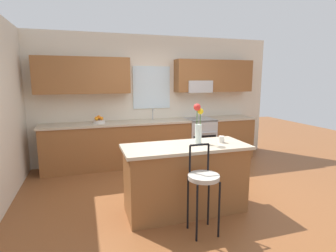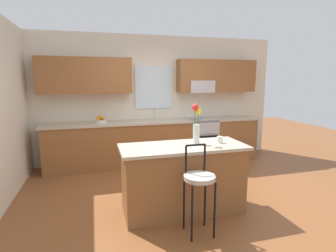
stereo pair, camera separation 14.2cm
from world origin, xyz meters
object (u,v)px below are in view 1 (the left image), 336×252
fruit_bowl_oranges (99,120)px  oven_range (199,139)px  kitchen_island (185,178)px  bar_stool_near (203,181)px  flower_vase (198,124)px  mug_ceramic (221,139)px

fruit_bowl_oranges → oven_range: bearing=-0.8°
kitchen_island → bar_stool_near: 0.58m
kitchen_island → bar_stool_near: bar_stool_near is taller
kitchen_island → fruit_bowl_oranges: size_ratio=6.94×
bar_stool_near → flower_vase: 0.85m
kitchen_island → mug_ceramic: size_ratio=18.50×
kitchen_island → flower_vase: (0.20, 0.05, 0.72)m
oven_range → kitchen_island: (-1.16, -2.16, 0.00)m
oven_range → kitchen_island: bearing=-118.3°
bar_stool_near → mug_ceramic: (0.52, 0.56, 0.33)m
bar_stool_near → flower_vase: bearing=72.2°
bar_stool_near → mug_ceramic: bar_stool_near is taller
mug_ceramic → fruit_bowl_oranges: size_ratio=0.38×
mug_ceramic → flower_vase: bearing=171.0°
oven_range → bar_stool_near: (-1.16, -2.72, 0.18)m
oven_range → mug_ceramic: size_ratio=10.22×
flower_vase → mug_ceramic: bearing=-9.0°
oven_range → kitchen_island: 2.46m
oven_range → mug_ceramic: (-0.64, -2.16, 0.51)m
oven_range → flower_vase: flower_vase is taller
kitchen_island → bar_stool_near: bearing=-90.0°
kitchen_island → mug_ceramic: bearing=0.1°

